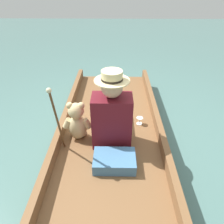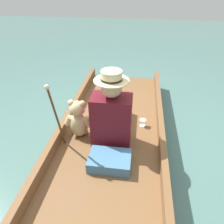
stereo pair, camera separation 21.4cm
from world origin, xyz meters
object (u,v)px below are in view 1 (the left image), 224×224
Objects in this scene: wine_glass at (140,120)px; walking_cane at (56,116)px; seated_person at (112,115)px; teddy_bear at (77,122)px.

walking_cane is (-0.81, -0.52, 0.39)m from wine_glass.
seated_person reaches higher than walking_cane.
seated_person is 9.22× the size of wine_glass.
seated_person is at bearing -140.84° from wine_glass.
teddy_bear is 0.37m from walking_cane.
walking_cane reaches higher than wine_glass.
seated_person is at bearing 1.23° from teddy_bear.
wine_glass is 1.04m from walking_cane.
teddy_bear is at bearing -177.81° from seated_person.
walking_cane is at bearing -116.20° from teddy_bear.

